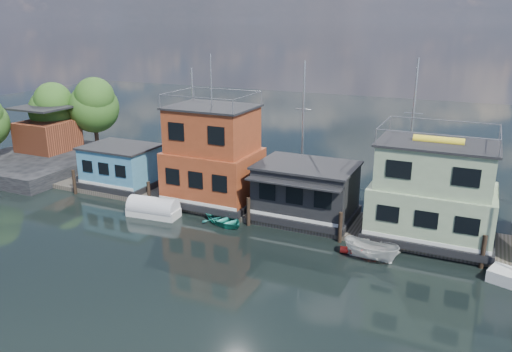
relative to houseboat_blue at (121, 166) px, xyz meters
The scene contains 14 objects.
ground 21.75m from the houseboat_blue, 33.69° to the right, with size 160.00×160.00×0.00m, color black.
dock 18.11m from the houseboat_blue, ahead, with size 48.00×5.00×0.40m, color #595147.
houseboat_blue is the anchor object (origin of this frame).
houseboat_red 9.69m from the houseboat_blue, ahead, with size 7.40×5.90×11.86m.
houseboat_dark 17.50m from the houseboat_blue, ahead, with size 7.40×6.10×4.06m.
houseboat_green 26.53m from the houseboat_blue, ahead, with size 8.40×5.90×7.03m.
pilings 17.92m from the houseboat_blue, ahead, with size 42.28×0.28×2.20m.
background_masts 23.77m from the houseboat_blue, 14.77° to the left, with size 36.40×0.16×12.00m.
shore 13.32m from the houseboat_blue, 163.07° to the left, with size 12.40×15.72×8.24m.
dinghy_white 24.79m from the houseboat_blue, ahead, with size 1.57×1.82×0.96m, color white.
dinghy_teal 12.88m from the houseboat_blue, 15.28° to the right, with size 2.55×3.58×0.74m, color teal.
red_kayak 23.43m from the houseboat_blue, 10.05° to the right, with size 0.45×0.45×3.07m, color red.
tarp_runabout 7.89m from the houseboat_blue, 33.39° to the right, with size 4.23×2.02×1.66m.
motorboat 24.07m from the houseboat_blue, 11.25° to the right, with size 1.37×3.65×1.41m, color silver.
Camera 1 is at (11.03, -21.88, 14.63)m, focal length 35.00 mm.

